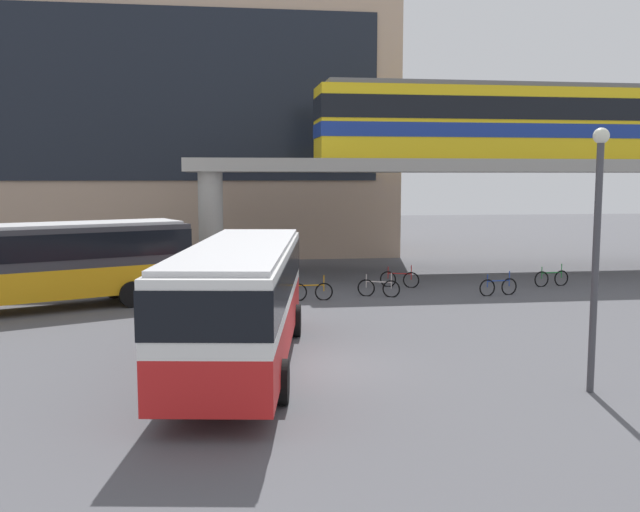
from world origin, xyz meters
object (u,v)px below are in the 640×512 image
(bus_secondary, at_px, (38,257))
(bicycle_red, at_px, (400,279))
(bicycle_green, at_px, (551,278))
(bicycle_orange, at_px, (311,292))
(pedestrian_walking_across, at_px, (246,275))
(bicycle_silver, at_px, (379,288))
(bus_main, at_px, (242,291))
(train, at_px, (515,122))
(station_building, at_px, (140,117))
(bicycle_blue, at_px, (498,287))

(bus_secondary, distance_m, bicycle_red, 15.14)
(bicycle_green, xyz_separation_m, bicycle_orange, (-11.29, -2.15, 0.00))
(bicycle_green, bearing_deg, pedestrian_walking_across, -179.37)
(bicycle_silver, bearing_deg, bus_main, -120.54)
(bicycle_orange, bearing_deg, bus_secondary, -176.54)
(train, bearing_deg, pedestrian_walking_across, -159.99)
(bicycle_red, bearing_deg, station_building, 128.25)
(bicycle_silver, bearing_deg, bicycle_red, 57.48)
(bicycle_green, bearing_deg, train, 88.57)
(train, relative_size, bicycle_blue, 11.52)
(train, bearing_deg, bus_main, -131.00)
(station_building, distance_m, bicycle_red, 22.57)
(bicycle_silver, xyz_separation_m, bicycle_orange, (-2.90, -0.51, 0.00))
(bus_main, xyz_separation_m, bus_secondary, (-7.23, 8.92, 0.00))
(bus_secondary, bearing_deg, bicycle_red, 13.32)
(bicycle_orange, bearing_deg, pedestrian_walking_across, 141.62)
(station_building, xyz_separation_m, train, (20.00, -12.22, -1.01))
(bicycle_green, distance_m, bicycle_red, 6.94)
(train, bearing_deg, station_building, 148.58)
(pedestrian_walking_across, bearing_deg, train, 20.01)
(bus_secondary, xyz_separation_m, bicycle_silver, (13.16, 1.13, -1.63))
(bicycle_blue, bearing_deg, bicycle_red, 142.48)
(bicycle_green, bearing_deg, bus_main, -140.78)
(bus_main, xyz_separation_m, bicycle_orange, (3.03, 9.54, -1.63))
(train, bearing_deg, bicycle_orange, -148.19)
(train, distance_m, bicycle_silver, 13.05)
(pedestrian_walking_across, bearing_deg, bus_main, -92.50)
(bicycle_blue, relative_size, bicycle_silver, 1.06)
(station_building, height_order, bicycle_green, station_building)
(bicycle_blue, bearing_deg, bicycle_green, 31.15)
(bicycle_blue, relative_size, bicycle_red, 1.07)
(bus_main, distance_m, pedestrian_walking_across, 11.61)
(pedestrian_walking_across, bearing_deg, bicycle_orange, -38.38)
(bicycle_green, bearing_deg, bicycle_blue, -148.85)
(station_building, height_order, bus_main, station_building)
(bus_secondary, bearing_deg, bicycle_orange, 3.46)
(bicycle_silver, bearing_deg, pedestrian_walking_across, 164.64)
(bicycle_silver, distance_m, bicycle_orange, 2.94)
(bicycle_blue, bearing_deg, bus_secondary, -177.66)
(bus_main, relative_size, bicycle_green, 6.36)
(bus_main, height_order, bicycle_green, bus_main)
(bus_secondary, bearing_deg, train, 19.56)
(bicycle_silver, bearing_deg, station_building, 121.43)
(bus_main, bearing_deg, bicycle_green, 39.22)
(bicycle_blue, bearing_deg, pedestrian_walking_across, 169.81)
(bicycle_silver, relative_size, pedestrian_walking_across, 0.96)
(bicycle_green, height_order, bicycle_red, same)
(bus_main, xyz_separation_m, bicycle_red, (7.42, 12.39, -1.63))
(station_building, xyz_separation_m, bicycle_green, (19.88, -17.15, -8.40))
(pedestrian_walking_across, bearing_deg, bicycle_green, 0.63)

